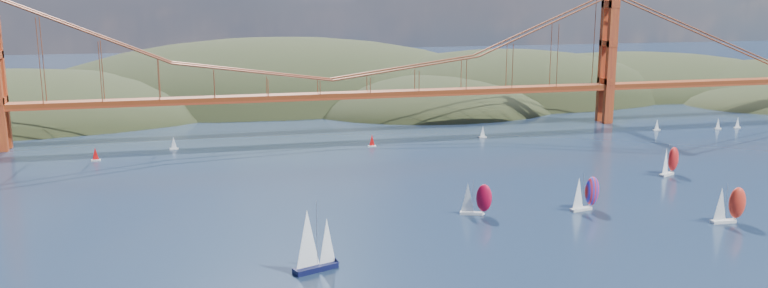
% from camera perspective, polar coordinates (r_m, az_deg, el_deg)
% --- Properties ---
extents(headlands, '(725.00, 225.00, 96.00)m').
position_cam_1_polar(headlands, '(404.86, -0.05, 1.89)').
color(headlands, black).
rests_on(headlands, ground).
extents(bridge, '(552.00, 12.00, 55.00)m').
position_cam_1_polar(bridge, '(294.17, -4.40, 6.88)').
color(bridge, maroon).
rests_on(bridge, ground).
extents(sloop_navy, '(10.21, 7.58, 14.94)m').
position_cam_1_polar(sloop_navy, '(155.08, -5.40, -7.35)').
color(sloop_navy, black).
rests_on(sloop_navy, ground).
extents(racer_0, '(8.30, 5.65, 9.29)m').
position_cam_1_polar(racer_0, '(193.99, 6.98, -4.12)').
color(racer_0, white).
rests_on(racer_0, ground).
extents(racer_1, '(8.91, 3.65, 10.22)m').
position_cam_1_polar(racer_1, '(204.69, 24.77, -4.17)').
color(racer_1, white).
rests_on(racer_1, ground).
extents(racer_3, '(8.72, 6.34, 9.80)m').
position_cam_1_polar(racer_3, '(249.36, 20.92, -1.18)').
color(racer_3, silver).
rests_on(racer_3, ground).
extents(racer_rwb, '(8.92, 4.72, 10.01)m').
position_cam_1_polar(racer_rwb, '(203.34, 15.06, -3.60)').
color(racer_rwb, silver).
rests_on(racer_rwb, ground).
extents(distant_boat_2, '(3.00, 2.00, 4.70)m').
position_cam_1_polar(distant_boat_2, '(270.44, -21.13, -0.72)').
color(distant_boat_2, silver).
rests_on(distant_boat_2, ground).
extents(distant_boat_3, '(3.00, 2.00, 4.70)m').
position_cam_1_polar(distant_boat_3, '(280.63, -15.73, 0.08)').
color(distant_boat_3, silver).
rests_on(distant_boat_3, ground).
extents(distant_boat_4, '(3.00, 2.00, 4.70)m').
position_cam_1_polar(distant_boat_4, '(325.89, 20.08, 1.38)').
color(distant_boat_4, silver).
rests_on(distant_boat_4, ground).
extents(distant_boat_5, '(3.00, 2.00, 4.70)m').
position_cam_1_polar(distant_boat_5, '(338.31, 24.11, 1.43)').
color(distant_boat_5, silver).
rests_on(distant_boat_5, ground).
extents(distant_boat_6, '(3.00, 2.00, 4.70)m').
position_cam_1_polar(distant_boat_6, '(344.55, 25.34, 1.49)').
color(distant_boat_6, silver).
rests_on(distant_boat_6, ground).
extents(distant_boat_8, '(3.00, 2.00, 4.70)m').
position_cam_1_polar(distant_boat_8, '(293.51, 7.53, 0.92)').
color(distant_boat_8, silver).
rests_on(distant_boat_8, ground).
extents(distant_boat_9, '(3.00, 2.00, 4.70)m').
position_cam_1_polar(distant_boat_9, '(274.83, -0.92, 0.28)').
color(distant_boat_9, silver).
rests_on(distant_boat_9, ground).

